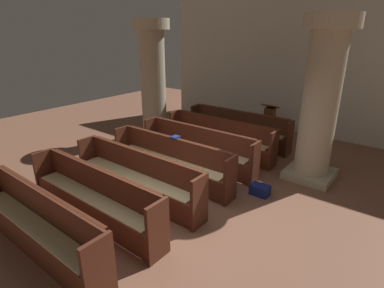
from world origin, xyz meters
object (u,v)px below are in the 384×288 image
at_px(pew_row_0, 238,127).
at_px(pew_row_5, 93,195).
at_px(pillar_aisle_side, 321,99).
at_px(kneeler_box_navy, 260,190).
at_px(pew_row_1, 219,136).
at_px(pew_row_6, 36,222).
at_px(hymn_book, 175,137).
at_px(lectern, 269,124).
at_px(pillar_far_side, 153,79).
at_px(pew_row_2, 197,146).
at_px(pew_row_3, 170,159).
at_px(pew_row_4, 137,175).

bearing_deg(pew_row_0, pew_row_5, -90.00).
xyz_separation_m(pillar_aisle_side, kneeler_box_navy, (-0.55, -1.43, -1.72)).
xyz_separation_m(pew_row_1, pillar_aisle_side, (2.45, 0.04, 1.32)).
relative_size(pew_row_6, pillar_aisle_side, 0.91).
bearing_deg(hymn_book, lectern, 82.70).
relative_size(pew_row_1, lectern, 2.94).
relative_size(pew_row_6, kneeler_box_navy, 8.37).
bearing_deg(pew_row_5, hymn_book, 90.08).
distance_m(pew_row_5, pillar_aisle_side, 4.92).
bearing_deg(pillar_far_side, pillar_aisle_side, 0.91).
bearing_deg(pillar_far_side, pew_row_5, -58.81).
distance_m(pew_row_0, kneeler_box_navy, 3.08).
height_order(pew_row_2, kneeler_box_navy, pew_row_2).
xyz_separation_m(lectern, hymn_book, (-0.50, -3.88, 0.52)).
bearing_deg(pillar_far_side, kneeler_box_navy, -17.48).
relative_size(pew_row_0, lectern, 2.94).
relative_size(pew_row_2, kneeler_box_navy, 8.37).
bearing_deg(kneeler_box_navy, pew_row_3, -162.16).
height_order(pew_row_3, pew_row_5, same).
height_order(lectern, kneeler_box_navy, lectern).
bearing_deg(pew_row_1, pillar_far_side, -179.21).
distance_m(pew_row_2, pillar_far_side, 2.91).
distance_m(pew_row_0, hymn_book, 2.85).
distance_m(pew_row_1, pew_row_3, 2.00).
distance_m(pew_row_1, pew_row_6, 5.01).
relative_size(pillar_aisle_side, kneeler_box_navy, 9.21).
distance_m(pew_row_4, pew_row_6, 2.00).
bearing_deg(pew_row_6, lectern, 86.00).
relative_size(pew_row_4, kneeler_box_navy, 8.37).
height_order(pew_row_6, pillar_far_side, pillar_far_side).
xyz_separation_m(pew_row_4, pillar_aisle_side, (2.45, 3.05, 1.32)).
bearing_deg(pew_row_3, hymn_book, 90.90).
bearing_deg(pew_row_2, pew_row_1, 90.00).
xyz_separation_m(pew_row_0, pew_row_3, (0.00, -3.00, 0.00)).
distance_m(lectern, kneeler_box_navy, 3.75).
bearing_deg(pew_row_6, pew_row_4, 90.00).
bearing_deg(kneeler_box_navy, pew_row_4, -139.70).
bearing_deg(pew_row_5, pew_row_1, 90.00).
height_order(pew_row_3, pew_row_6, same).
distance_m(pillar_far_side, hymn_book, 3.11).
bearing_deg(kneeler_box_navy, pew_row_1, 143.86).
bearing_deg(pillar_far_side, pew_row_2, -21.93).
bearing_deg(pew_row_5, pew_row_2, 90.00).
distance_m(pew_row_4, pew_row_5, 1.00).
height_order(pew_row_3, pillar_aisle_side, pillar_aisle_side).
bearing_deg(pew_row_6, pew_row_0, 90.00).
bearing_deg(pew_row_3, pew_row_1, 90.00).
height_order(pew_row_5, lectern, lectern).
bearing_deg(lectern, pillar_far_side, -144.04).
xyz_separation_m(pew_row_2, pew_row_6, (0.00, -4.00, 0.00)).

